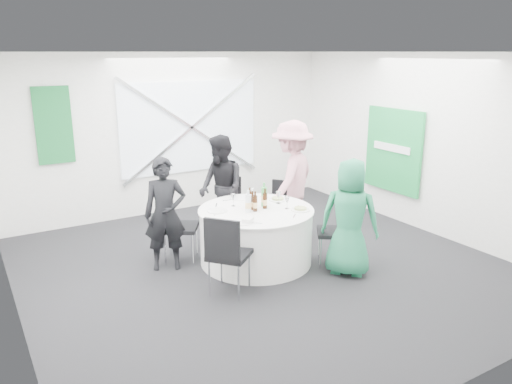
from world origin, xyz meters
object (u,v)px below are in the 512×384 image
chair_back_left (173,220)px  chair_front_right (340,226)px  chair_back (231,203)px  clear_water_bottle (248,204)px  person_woman_green (350,218)px  person_man_back_left (165,214)px  banquet_table (256,236)px  chair_back_right (281,205)px  person_woman_pink (292,178)px  chair_front_left (226,250)px  person_man_back (221,188)px  green_water_bottle (264,197)px

chair_back_left → chair_front_right: bearing=-91.4°
chair_back → clear_water_bottle: size_ratio=3.01×
person_woman_green → chair_back_left: bearing=7.3°
person_man_back_left → person_woman_green: bearing=-13.5°
banquet_table → person_woman_green: bearing=-48.2°
chair_back_right → clear_water_bottle: bearing=-92.2°
chair_front_right → chair_back: bearing=-122.7°
person_woman_pink → clear_water_bottle: size_ratio=6.00×
banquet_table → chair_front_left: bearing=-140.2°
clear_water_bottle → chair_back_left: bearing=139.7°
chair_front_right → person_man_back: (-0.91, 1.70, 0.25)m
banquet_table → clear_water_bottle: (-0.16, -0.06, 0.50)m
clear_water_bottle → chair_front_left: bearing=-136.7°
chair_front_right → person_woman_pink: 1.39m
banquet_table → green_water_bottle: (0.16, 0.06, 0.51)m
chair_front_left → clear_water_bottle: size_ratio=3.32×
person_woman_green → green_water_bottle: bearing=-7.6°
chair_back_left → clear_water_bottle: clear_water_bottle is taller
chair_back → green_water_bottle: 1.11m
chair_back_right → person_woman_pink: size_ratio=0.49×
chair_front_left → clear_water_bottle: 0.95m
person_woman_pink → person_woman_green: (-0.23, -1.61, -0.14)m
chair_front_left → green_water_bottle: green_water_bottle is taller
person_man_back_left → person_man_back: (1.13, 0.59, 0.05)m
banquet_table → person_man_back_left: bearing=158.4°
person_man_back → person_woman_pink: bearing=71.8°
person_man_back → banquet_table: bearing=0.0°
chair_back → clear_water_bottle: (-0.37, -1.16, 0.35)m
person_woman_green → clear_water_bottle: person_woman_green is taller
chair_back_right → clear_water_bottle: (-0.99, -0.68, 0.36)m
person_woman_green → person_man_back_left: bearing=13.0°
banquet_table → person_woman_green: person_woman_green is taller
chair_front_left → clear_water_bottle: (0.66, 0.62, 0.29)m
person_man_back_left → clear_water_bottle: (0.96, -0.50, 0.12)m
chair_back_right → person_man_back: (-0.82, 0.42, 0.29)m
chair_back → person_woman_green: bearing=-62.1°
green_water_bottle → chair_front_right: bearing=-43.3°
chair_back → person_woman_green: 2.14m
chair_back → chair_front_left: 2.06m
person_man_back → chair_back: bearing=108.8°
chair_back_right → person_woman_pink: bearing=67.7°
chair_back → person_man_back_left: (-1.34, -0.66, 0.23)m
person_man_back_left → chair_front_left: bearing=-53.2°
chair_back_right → chair_front_right: chair_front_right is taller
chair_back_left → person_woman_green: (1.78, -1.54, 0.17)m
chair_back_right → person_man_back: 0.97m
banquet_table → person_woman_pink: (1.06, 0.68, 0.52)m
chair_back_left → person_man_back_left: size_ratio=0.66×
chair_back → chair_back_left: chair_back_left is taller
chair_back → person_man_back: person_man_back is taller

